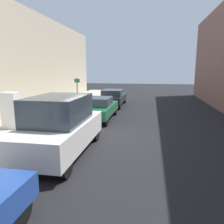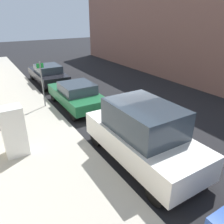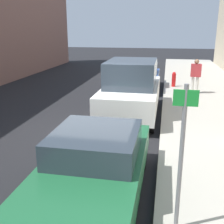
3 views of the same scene
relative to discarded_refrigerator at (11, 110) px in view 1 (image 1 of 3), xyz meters
The scene contains 8 objects.
ground_plane 4.73m from the discarded_refrigerator, ahead, with size 80.00×80.00×0.00m, color black.
sidewalk_slab 1.07m from the discarded_refrigerator, 47.35° to the right, with size 4.43×44.00×0.15m, color #B2ADA0.
discarded_refrigerator is the anchor object (origin of this frame).
manhole_cover 2.65m from the discarded_refrigerator, 94.65° to the left, with size 0.70×0.70×0.02m, color #47443F.
street_sign_post 4.53m from the discarded_refrigerator, 61.84° to the left, with size 0.36×0.07×2.42m.
parked_van_white 4.48m from the discarded_refrigerator, 34.33° to the right, with size 2.04×4.67×2.15m.
parked_sedan_green 4.93m from the discarded_refrigerator, 41.15° to the left, with size 1.87×4.30×1.42m.
parked_sedan_dark 9.36m from the discarded_refrigerator, 66.70° to the left, with size 1.84×4.65×1.42m.
Camera 1 is at (2.36, -9.47, 3.07)m, focal length 35.00 mm.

